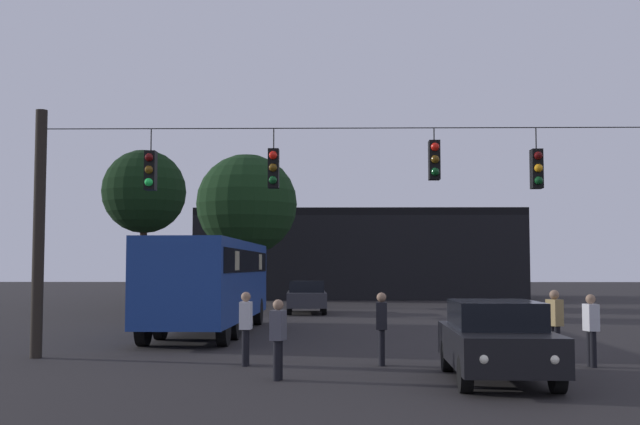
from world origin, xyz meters
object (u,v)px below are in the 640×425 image
city_bus (211,276)px  pedestrian_crossing_center (382,324)px  car_far_left (306,296)px  pedestrian_crossing_left (246,324)px  pedestrian_near_bus (278,335)px  pedestrian_trailing (555,321)px  tree_left_silhouette (144,192)px  car_near_right (496,339)px  tree_behind_building (247,205)px  pedestrian_crossing_right (591,326)px

city_bus → pedestrian_crossing_center: size_ratio=6.86×
car_far_left → pedestrian_crossing_left: size_ratio=2.71×
pedestrian_crossing_center → pedestrian_near_bus: pedestrian_crossing_center is taller
pedestrian_trailing → car_far_left: bearing=108.6°
pedestrian_crossing_center → tree_left_silhouette: size_ratio=0.21×
car_near_right → pedestrian_near_bus: bearing=179.4°
pedestrian_near_bus → car_far_left: bearing=90.5°
pedestrian_crossing_left → car_near_right: bearing=-23.8°
city_bus → car_near_right: (7.16, -10.71, -1.07)m
tree_behind_building → pedestrian_crossing_right: bearing=-68.3°
tree_left_silhouette → tree_behind_building: size_ratio=0.91×
car_near_right → pedestrian_crossing_right: bearing=40.9°
pedestrian_near_bus → tree_behind_building: bearing=97.5°
car_near_right → car_far_left: bearing=101.2°
pedestrian_near_bus → car_near_right: bearing=-0.6°
city_bus → pedestrian_crossing_left: 8.79m
car_far_left → city_bus: bearing=-103.6°
city_bus → pedestrian_crossing_center: bearing=-58.6°
tree_left_silhouette → tree_behind_building: 8.07m
pedestrian_crossing_center → tree_behind_building: size_ratio=0.19×
pedestrian_trailing → tree_behind_building: bearing=111.5°
car_far_left → tree_behind_building: 8.69m
car_far_left → tree_left_silhouette: 9.05m
car_near_right → pedestrian_trailing: bearing=58.0°
pedestrian_crossing_center → pedestrian_trailing: (4.06, 0.86, 0.02)m
car_near_right → tree_left_silhouette: 25.08m
city_bus → pedestrian_crossing_right: 12.94m
pedestrian_crossing_left → tree_left_silhouette: bearing=109.8°
city_bus → pedestrian_crossing_right: city_bus is taller
car_far_left → pedestrian_crossing_right: (6.90, -20.01, 0.09)m
pedestrian_crossing_center → pedestrian_crossing_right: (4.56, -0.18, -0.02)m
pedestrian_crossing_center → car_near_right: bearing=-48.9°
city_bus → pedestrian_near_bus: (2.97, -10.67, -1.00)m
city_bus → pedestrian_crossing_right: size_ratio=6.99×
pedestrian_crossing_right → pedestrian_near_bus: pedestrian_crossing_right is taller
car_near_right → pedestrian_trailing: 3.78m
pedestrian_crossing_left → pedestrian_crossing_right: bearing=-0.5°
car_near_right → tree_left_silhouette: bearing=119.1°
car_near_right → pedestrian_crossing_center: (-2.05, 2.35, 0.11)m
pedestrian_crossing_center → pedestrian_trailing: 4.15m
city_bus → pedestrian_trailing: bearing=-39.3°
car_near_right → pedestrian_crossing_right: (2.51, 2.17, 0.09)m
pedestrian_crossing_right → pedestrian_trailing: bearing=115.8°
city_bus → tree_left_silhouette: size_ratio=1.44×
pedestrian_crossing_left → pedestrian_crossing_center: bearing=2.2°
pedestrian_crossing_right → city_bus: bearing=138.5°
pedestrian_crossing_center → pedestrian_near_bus: size_ratio=1.04×
city_bus → car_far_left: (2.77, 11.46, -1.07)m
city_bus → car_far_left: size_ratio=2.51×
car_far_left → pedestrian_crossing_left: (-0.66, -19.94, 0.12)m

